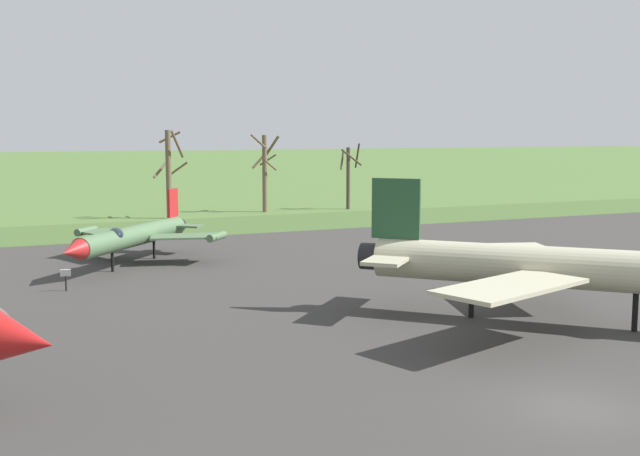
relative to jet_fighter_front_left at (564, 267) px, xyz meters
The scene contains 9 objects.
ground_plane 10.33m from the jet_fighter_front_left, 128.63° to the right, with size 600.00×600.00×0.00m, color #4C6B33.
asphalt_apron 9.86m from the jet_fighter_front_left, 130.96° to the left, with size 106.26×50.15×0.05m, color #383533.
grass_verge_strip 38.88m from the jet_fighter_front_left, 99.28° to the left, with size 166.26×12.00×0.06m, color #425D2C.
jet_fighter_front_left is the anchor object (origin of this frame).
jet_fighter_front_right 25.55m from the jet_fighter_front_left, 122.28° to the left, with size 10.40×11.01×4.26m.
info_placard_front_right 23.77m from the jet_fighter_front_left, 139.71° to the left, with size 0.52×0.26×1.16m.
bare_tree_left_of_center 46.40m from the jet_fighter_front_left, 97.41° to the left, with size 3.21×3.28×8.07m.
bare_tree_center 48.10m from the jet_fighter_front_left, 85.25° to the left, with size 2.88×2.85×7.70m.
bare_tree_right_of_center 48.65m from the jet_fighter_front_left, 74.84° to the left, with size 2.53×2.29×6.79m.
Camera 1 is at (-15.32, -16.80, 8.01)m, focal length 43.52 mm.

